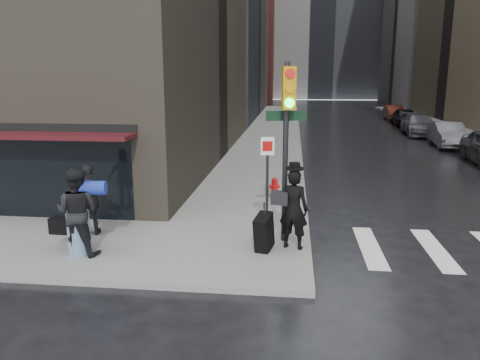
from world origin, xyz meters
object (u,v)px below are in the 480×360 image
object	(u,v)px
traffic_light	(285,129)
parked_car_2	(448,135)
man_overcoat	(287,213)
fire_hydrant	(275,188)
parked_car_4	(405,117)
man_jeans	(77,212)
man_greycoat	(90,200)
parked_car_3	(419,125)
parked_car_5	(394,113)

from	to	relation	value
traffic_light	parked_car_2	world-z (taller)	traffic_light
man_overcoat	traffic_light	xyz separation A→B (m)	(-0.10, 0.46, 1.95)
parked_car_2	fire_hydrant	bearing A→B (deg)	-122.42
parked_car_2	parked_car_4	size ratio (longest dim) A/B	1.02
man_jeans	man_greycoat	xyz separation A→B (m)	(-0.29, 1.34, -0.09)
traffic_light	fire_hydrant	distance (m)	5.15
parked_car_2	parked_car_3	size ratio (longest dim) A/B	0.88
parked_car_5	man_jeans	bearing A→B (deg)	-110.50
man_greycoat	parked_car_2	xyz separation A→B (m)	(14.45, 17.89, -0.35)
man_greycoat	parked_car_2	world-z (taller)	man_greycoat
man_overcoat	parked_car_2	size ratio (longest dim) A/B	0.48
parked_car_5	parked_car_3	bearing A→B (deg)	-91.48
parked_car_3	fire_hydrant	bearing A→B (deg)	-113.59
man_jeans	parked_car_4	distance (m)	33.66
man_overcoat	parked_car_3	xyz separation A→B (m)	(9.08, 23.97, -0.31)
traffic_light	parked_car_5	world-z (taller)	traffic_light
fire_hydrant	parked_car_3	world-z (taller)	parked_car_3
man_jeans	parked_car_3	bearing A→B (deg)	-117.15
man_overcoat	parked_car_2	distance (m)	20.57
man_overcoat	fire_hydrant	world-z (taller)	man_overcoat
man_jeans	parked_car_2	xyz separation A→B (m)	(14.16, 19.23, -0.44)
man_jeans	parked_car_3	distance (m)	28.50
fire_hydrant	parked_car_5	bearing A→B (deg)	71.54
man_overcoat	parked_car_2	bearing A→B (deg)	-101.99
man_overcoat	parked_car_4	bearing A→B (deg)	-92.61
fire_hydrant	parked_car_4	size ratio (longest dim) A/B	0.15
fire_hydrant	parked_car_3	xyz separation A→B (m)	(9.57, 19.05, 0.29)
parked_car_2	parked_car_3	world-z (taller)	parked_car_2
man_overcoat	parked_car_2	xyz separation A→B (m)	(9.32, 18.33, -0.31)
parked_car_3	man_overcoat	bearing A→B (deg)	-107.65
man_greycoat	parked_car_2	bearing A→B (deg)	-139.63
traffic_light	man_overcoat	bearing A→B (deg)	-90.04
man_jeans	parked_car_3	world-z (taller)	man_jeans
parked_car_3	man_jeans	bearing A→B (deg)	-116.13
traffic_light	parked_car_5	distance (m)	36.18
traffic_light	parked_car_3	size ratio (longest dim) A/B	0.87
man_jeans	parked_car_5	xyz separation A→B (m)	(14.46, 36.14, -0.48)
man_greycoat	traffic_light	size ratio (longest dim) A/B	0.43
parked_car_2	parked_car_4	xyz separation A→B (m)	(0.06, 11.27, 0.01)
parked_car_4	parked_car_5	xyz separation A→B (m)	(0.25, 5.64, -0.05)
man_overcoat	parked_car_5	world-z (taller)	man_overcoat
man_jeans	parked_car_2	world-z (taller)	man_jeans
man_greycoat	parked_car_3	world-z (taller)	man_greycoat
fire_hydrant	parked_car_3	size ratio (longest dim) A/B	0.13
man_overcoat	fire_hydrant	distance (m)	4.98
traffic_light	parked_car_5	bearing A→B (deg)	61.93
traffic_light	parked_car_5	xyz separation A→B (m)	(9.73, 34.78, -2.31)
parked_car_2	parked_car_4	world-z (taller)	parked_car_4
man_jeans	fire_hydrant	world-z (taller)	man_jeans
man_greycoat	traffic_light	bearing A→B (deg)	169.59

